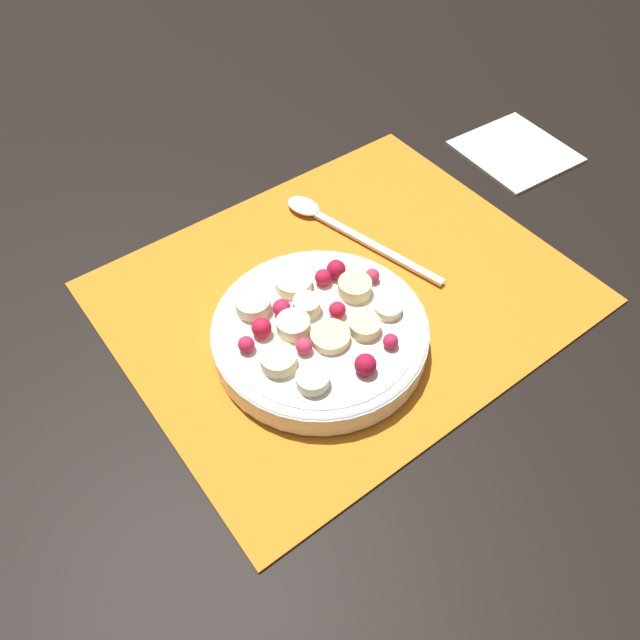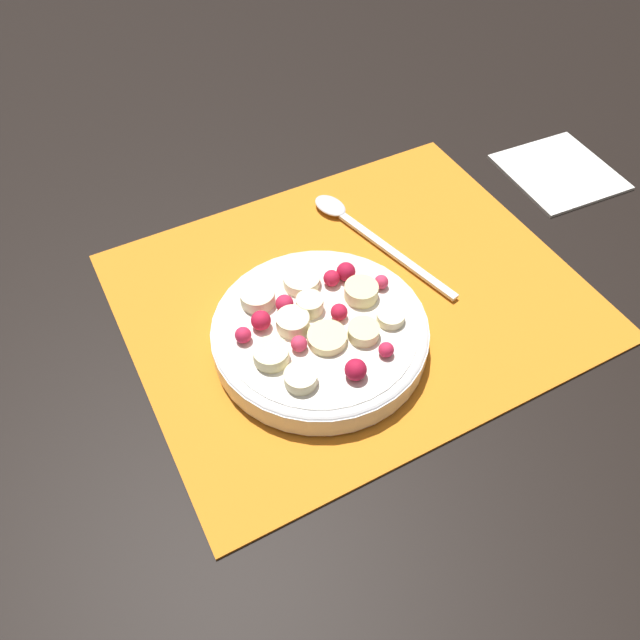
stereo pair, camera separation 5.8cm
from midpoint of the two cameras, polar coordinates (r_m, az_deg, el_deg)
name	(u,v)px [view 1 (the left image)]	position (r m, az deg, el deg)	size (l,w,h in m)	color
ground_plane	(343,294)	(0.66, -0.40, 2.28)	(3.00, 3.00, 0.00)	black
placemat	(343,292)	(0.65, -0.40, 2.46)	(0.46, 0.37, 0.01)	orange
fruit_bowl	(319,331)	(0.59, -2.85, -1.18)	(0.21, 0.21, 0.05)	white
spoon	(331,221)	(0.72, -1.30, 8.89)	(0.07, 0.21, 0.01)	silver
napkin	(516,150)	(0.87, 15.60, 14.64)	(0.14, 0.14, 0.01)	white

